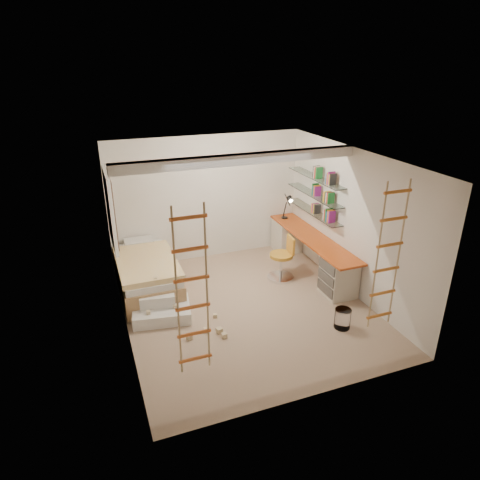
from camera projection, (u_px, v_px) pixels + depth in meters
name	position (u px, v px, depth m)	size (l,w,h in m)	color
floor	(246.00, 307.00, 7.39)	(4.50, 4.50, 0.00)	#9A7D63
ceiling_beam	(240.00, 159.00, 6.66)	(4.00, 0.18, 0.16)	white
window_frame	(110.00, 209.00, 7.43)	(0.06, 1.15, 1.35)	white
window_blind	(112.00, 209.00, 7.45)	(0.02, 1.00, 1.20)	#4C2D1E
rope_ladder_left	(192.00, 293.00, 4.85)	(0.41, 0.04, 2.13)	orange
rope_ladder_right	(388.00, 257.00, 5.72)	(0.41, 0.04, 2.13)	#C57121
waste_bin	(343.00, 318.00, 6.79)	(0.26, 0.26, 0.33)	white
desk	(311.00, 252.00, 8.53)	(0.56, 2.80, 0.75)	#C34B17
shelves	(314.00, 195.00, 8.38)	(0.25, 1.80, 0.71)	white
bed	(147.00, 274.00, 7.84)	(1.02, 2.00, 0.69)	#AD7F51
task_lamp	(289.00, 203.00, 9.05)	(0.14, 0.36, 0.57)	black
swivel_chair	(282.00, 264.00, 8.24)	(0.56, 0.56, 0.86)	#B27B22
play_platform	(160.00, 307.00, 7.10)	(1.03, 0.86, 0.41)	silver
toy_blocks	(183.00, 309.00, 6.88)	(1.12, 1.13, 0.68)	#CCB284
books	(315.00, 190.00, 8.33)	(0.14, 0.70, 0.92)	#8C1E7F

